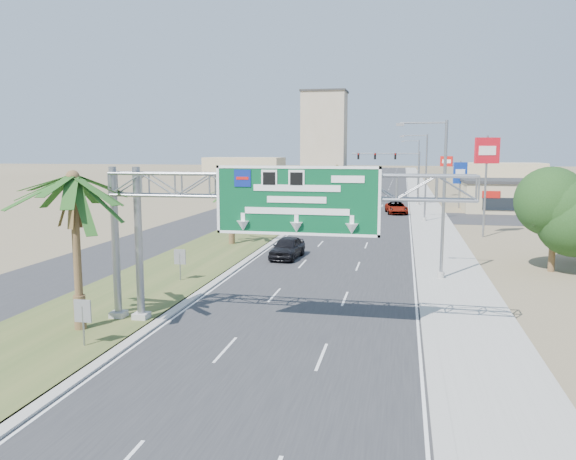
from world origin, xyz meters
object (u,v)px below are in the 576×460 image
Objects in this scene: pole_sign_red_near at (487,157)px; sign_gantry at (264,198)px; signal_mast at (405,173)px; car_right_lane at (396,208)px; car_left_lane at (287,248)px; pole_sign_blue at (460,174)px; car_mid_lane at (349,212)px; car_far at (345,196)px; palm_near at (73,179)px; pole_sign_red_far at (446,164)px; store_building at (532,197)px.

sign_gantry is at bearing -113.58° from pole_sign_red_near.
pole_sign_red_near is (13.61, 31.19, 1.50)m from sign_gantry.
signal_mast reaches higher than car_right_lane.
car_left_lane is at bearing 98.22° from sign_gantry.
pole_sign_blue reaches higher than car_left_lane.
car_mid_lane is 20.44m from pole_sign_red_near.
car_right_lane is 21.48m from pole_sign_red_near.
palm_near is at bearing -97.27° from car_far.
pole_sign_red_far is (16.53, 12.87, 4.98)m from car_far.
car_left_lane is 0.50× the size of pole_sign_red_near.
signal_mast is 1.91× the size of car_far.
sign_gantry is 3.06× the size of car_right_lane.
palm_near is 1.13× the size of pole_sign_red_far.
car_mid_lane is 38.10m from pole_sign_red_far.
signal_mast is at bearing 74.42° from car_mid_lane.
store_building is at bearing 67.64° from sign_gantry.
store_building is at bearing 60.98° from car_left_lane.
signal_mast is 2.15× the size of car_left_lane.
sign_gantry is at bearing -84.37° from car_mid_lane.
pole_sign_red_near is (16.08, 14.14, 6.74)m from car_left_lane.
signal_mast is at bearing 103.45° from pole_sign_red_near.
pole_sign_red_far is at bearing 79.88° from car_left_lane.
palm_near reaches higher than store_building.
signal_mast reaches higher than pole_sign_red_far.
palm_near reaches higher than car_mid_lane.
sign_gantry is 44.67m from car_mid_lane.
signal_mast is 2.54× the size of car_mid_lane.
car_left_lane is at bearing -123.19° from store_building.
car_right_lane is 18.77m from car_far.
palm_near is 0.81× the size of signal_mast.
pole_sign_red_far is (13.87, 35.12, 5.09)m from car_mid_lane.
pole_sign_red_far is at bearing 67.55° from signal_mast.
palm_near reaches higher than car_far.
palm_near is at bearing -123.30° from pole_sign_red_near.
sign_gantry reaches higher than pole_sign_blue.
pole_sign_red_far is at bearing 80.41° from sign_gantry.
car_far is 0.80× the size of pole_sign_blue.
car_right_lane reaches higher than car_mid_lane.
car_left_lane is 0.89× the size of car_far.
car_far reaches higher than car_right_lane.
signal_mast is 12.97m from car_right_lane.
car_left_lane is at bearing -111.23° from car_right_lane.
pole_sign_red_far is at bearing 73.52° from car_mid_lane.
palm_near is 0.46× the size of store_building.
pole_sign_red_far reaches higher than car_mid_lane.
palm_near is 1.74× the size of car_left_lane.
palm_near is 1.24× the size of pole_sign_blue.
pole_sign_red_near is (16.72, -35.39, 6.77)m from car_far.
pole_sign_red_near reaches higher than car_far.
car_mid_lane is (-6.67, -17.71, -4.18)m from signal_mast.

